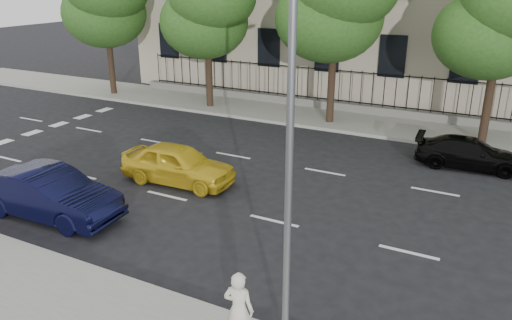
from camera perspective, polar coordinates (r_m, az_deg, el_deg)
The scene contains 11 objects.
ground at distance 13.30m, azimuth -2.61°, elevation -11.39°, with size 120.00×120.00×0.00m, color black.
far_sidewalk at distance 25.40m, azimuth 13.25°, elevation 4.03°, with size 60.00×4.00×0.15m, color gray.
lane_markings at distance 17.09m, azimuth 5.31°, elevation -3.85°, with size 49.60×4.62×0.01m, color silver, non-canonical shape.
crosswalk at distance 25.36m, azimuth -25.59°, elevation 2.34°, with size 0.50×12.10×0.01m, color silver, non-canonical shape.
iron_fence at distance 26.86m, azimuth 14.27°, elevation 6.09°, with size 30.00×0.50×2.20m.
street_light at distance 8.81m, azimuth 5.41°, elevation 8.19°, with size 0.25×3.32×8.05m.
tree_d at distance 23.17m, azimuth 26.59°, elevation 15.48°, with size 5.34×4.94×8.84m.
yellow_taxi at distance 17.89m, azimuth -8.91°, elevation -0.45°, with size 1.67×4.16×1.42m, color gold.
navy_sedan at distance 16.40m, azimuth -22.55°, elevation -3.60°, with size 1.62×4.64×1.53m, color black.
black_sedan at distance 20.80m, azimuth 23.25°, elevation 0.72°, with size 1.64×4.03×1.17m, color black.
woman_near at distance 9.97m, azimuth -1.98°, elevation -16.76°, with size 0.60×0.40×1.66m, color beige.
Camera 1 is at (5.69, -9.77, 7.00)m, focal length 35.00 mm.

